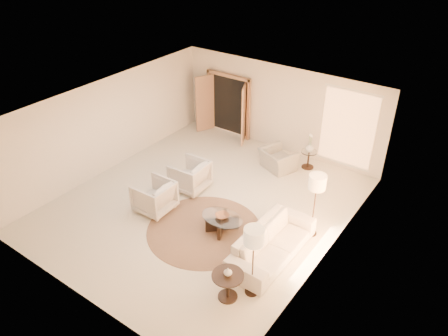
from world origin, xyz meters
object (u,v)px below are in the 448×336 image
Objects in this scene: coffee_table at (222,222)px; side_table at (308,158)px; end_table at (228,282)px; floor_lamp_near at (317,185)px; floor_lamp_far at (254,239)px; armchair_left at (190,174)px; side_vase at (310,147)px; armchair_right at (154,195)px; end_vase at (228,272)px; sofa at (272,243)px; bowl at (222,216)px; accent_chair at (278,156)px.

side_table is at bearing 84.50° from coffee_table.
floor_lamp_near is (0.50, 2.85, 1.01)m from end_table.
coffee_table is 0.76× the size of floor_lamp_far.
armchair_left is 4.30m from floor_lamp_far.
armchair_left is at bearing -126.57° from side_vase.
armchair_right reaches higher than side_vase.
floor_lamp_near is 1.00× the size of floor_lamp_far.
end_vase reaches higher than end_table.
sofa is 3.79× the size of end_table.
sofa is 1.46m from bowl.
accent_chair is 5.50× the size of end_vase.
end_vase is at bearing 176.85° from sofa.
accent_chair is 5.35m from end_table.
floor_lamp_far is 5.48m from side_vase.
side_vase is at bearing 84.50° from bowl.
floor_lamp_far is at bearing -37.45° from coffee_table.
side_vase is at bearing 15.47° from sofa.
side_vase is (2.22, 2.99, 0.22)m from armchair_left.
floor_lamp_far is at bearing 74.52° from armchair_right.
floor_lamp_far is at bearing -76.17° from side_vase.
armchair_right is 0.94× the size of accent_chair.
end_table is at bearing -51.30° from bowl.
side_vase is at bearing 141.17° from armchair_left.
floor_lamp_near is at bearing -62.46° from side_vase.
armchair_right is at bearing 88.97° from accent_chair.
side_table is at bearing 141.17° from armchair_left.
end_table is at bearing 66.95° from armchair_right.
armchair_left is 1.33m from armchair_right.
bowl is (1.84, -0.99, -0.03)m from armchair_left.
side_vase is at bearing 99.67° from end_table.
accent_chair is at bearing 145.91° from armchair_left.
accent_chair is 3.00× the size of bowl.
coffee_table is 4.03m from side_vase.
side_table is 0.33× the size of floor_lamp_near.
floor_lamp_far reaches higher than end_table.
end_vase is at bearing 0.00° from end_table.
floor_lamp_near reaches higher than side_vase.
armchair_right reaches higher than side_table.
end_table is at bearing 0.00° from end_vase.
end_vase is (-0.11, -1.62, 0.34)m from sofa.
sofa is at bearing -2.67° from bowl.
armchair_left is at bearing 174.52° from armchair_right.
side_table is at bearing 84.50° from bowl.
accent_chair is 3.60× the size of side_vase.
floor_lamp_near is (1.85, 1.17, 1.18)m from coffee_table.
armchair_left is at bearing 151.55° from bowl.
floor_lamp_far is (2.03, -4.67, 1.01)m from accent_chair.
side_table is at bearing 15.47° from sofa.
bowl is (1.95, 0.33, -0.02)m from armchair_right.
sofa is at bearing -75.16° from side_table.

